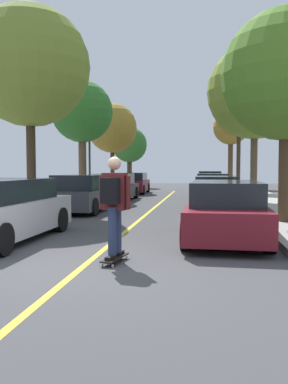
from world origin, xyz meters
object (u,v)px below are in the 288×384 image
object	(u,v)px
parked_car_right_farthest	(210,182)
skateboarder	(114,201)
parked_car_left_far	(114,187)
street_tree_right_nearest	(287,76)
street_tree_left_near	(82,112)
street_tree_right_near	(255,92)
street_tree_left_farthest	(129,145)
skateboard	(115,258)
parked_car_left_farthest	(133,183)
streetlamp	(89,140)
parked_car_left_nearest	(1,210)
street_tree_left_nearest	(30,67)
parked_car_right_near	(216,194)
street_tree_left_far	(112,128)
parked_car_right_nearest	(226,210)
street_tree_right_farthest	(231,128)
street_tree_right_far	(239,111)
parked_car_right_far	(212,186)
parked_car_left_near	(83,193)

from	to	relation	value
parked_car_right_farthest	skateboarder	xyz separation A→B (m)	(-2.08, -22.24, 0.40)
parked_car_left_far	street_tree_right_nearest	world-z (taller)	street_tree_right_nearest
street_tree_left_near	street_tree_right_near	bearing A→B (deg)	-12.52
street_tree_left_farthest	skateboard	size ratio (longest dim) A/B	5.96
parked_car_right_farthest	skateboarder	bearing A→B (deg)	-95.33
parked_car_left_far	parked_car_left_farthest	distance (m)	6.06
streetlamp	street_tree_left_near	bearing A→B (deg)	-92.33
parked_car_left_nearest	streetlamp	distance (m)	14.19
street_tree_left_farthest	streetlamp	xyz separation A→B (m)	(0.05, -13.26, -0.46)
street_tree_left_nearest	streetlamp	size ratio (longest dim) A/B	1.38
parked_car_right_near	street_tree_left_nearest	distance (m)	8.52
parked_car_right_near	street_tree_left_far	bearing A→B (deg)	118.79
parked_car_left_far	street_tree_left_near	size ratio (longest dim) A/B	0.74
parked_car_left_farthest	street_tree_right_nearest	size ratio (longest dim) A/B	0.73
parked_car_right_nearest	street_tree_left_far	xyz separation A→B (m)	(-6.89, 19.11, 3.83)
street_tree_right_near	streetlamp	distance (m)	9.39
streetlamp	skateboard	bearing A→B (deg)	-73.04
skateboarder	parked_car_right_nearest	bearing A→B (deg)	53.44
parked_car_right_farthest	street_tree_left_farthest	size ratio (longest dim) A/B	0.82
street_tree_right_nearest	parked_car_left_far	bearing A→B (deg)	128.03
street_tree_left_nearest	skateboard	bearing A→B (deg)	-57.91
street_tree_right_farthest	parked_car_left_far	bearing A→B (deg)	-115.91
skateboarder	street_tree_left_far	bearing A→B (deg)	102.39
skateboarder	street_tree_right_nearest	bearing A→B (deg)	53.58
skateboarder	street_tree_right_farthest	bearing A→B (deg)	82.18
street_tree_right_farthest	street_tree_right_nearest	bearing A→B (deg)	-90.00
street_tree_left_nearest	street_tree_right_farthest	distance (m)	22.29
street_tree_right_far	street_tree_right_farthest	distance (m)	7.65
parked_car_right_far	street_tree_left_near	world-z (taller)	street_tree_left_near
parked_car_right_farthest	street_tree_right_near	distance (m)	10.86
parked_car_right_near	street_tree_left_far	distance (m)	14.80
parked_car_left_farthest	parked_car_right_far	world-z (taller)	parked_car_left_farthest
skateboard	skateboarder	world-z (taller)	skateboarder
street_tree_left_farthest	street_tree_right_near	size ratio (longest dim) A/B	0.72
parked_car_right_far	street_tree_left_nearest	bearing A→B (deg)	-128.28
skateboard	street_tree_right_far	bearing A→B (deg)	79.34
parked_car_left_nearest	parked_car_left_farthest	world-z (taller)	parked_car_left_nearest
parked_car_left_farthest	street_tree_right_far	bearing A→B (deg)	3.99
parked_car_right_farthest	skateboard	world-z (taller)	parked_car_right_farthest
parked_car_left_nearest	parked_car_left_near	distance (m)	6.60
street_tree_left_near	streetlamp	xyz separation A→B (m)	(0.05, 1.23, -1.38)
parked_car_left_nearest	street_tree_left_nearest	world-z (taller)	street_tree_left_nearest
parked_car_left_far	street_tree_right_far	xyz separation A→B (m)	(6.89, 6.54, 4.68)
parked_car_right_nearest	parked_car_left_near	bearing A→B (deg)	132.14
street_tree_right_nearest	street_tree_right_farthest	bearing A→B (deg)	90.00
parked_car_left_near	parked_car_left_far	xyz separation A→B (m)	(0.00, 5.64, -0.02)
skateboarder	parked_car_left_far	bearing A→B (deg)	102.09
street_tree_left_near	parked_car_right_farthest	bearing A→B (deg)	48.62
street_tree_right_farthest	street_tree_right_near	bearing A→B (deg)	-90.00
street_tree_left_near	street_tree_right_farthest	distance (m)	16.32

